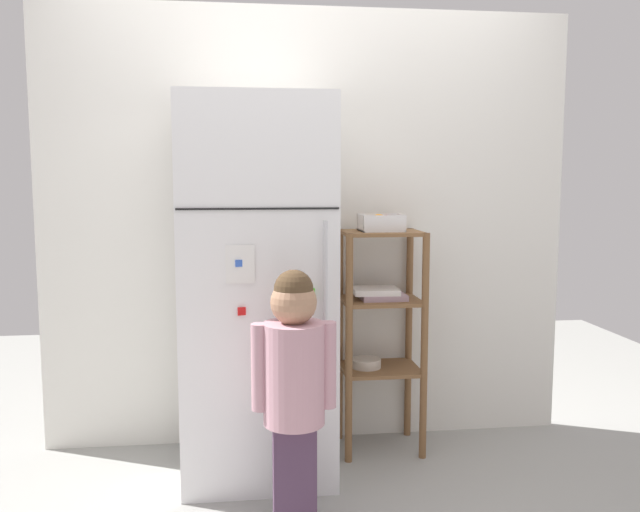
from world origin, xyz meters
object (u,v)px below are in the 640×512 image
Objects in this scene: refrigerator at (257,288)px; fruit_bin at (382,223)px; pantry_shelf_unit at (379,319)px; child_standing at (294,373)px.

refrigerator is 0.71m from fruit_bin.
pantry_shelf_unit is at bearing -136.16° from fruit_bin.
pantry_shelf_unit is (0.62, 0.16, -0.20)m from refrigerator.
child_standing is (0.13, -0.55, -0.25)m from refrigerator.
fruit_bin is (0.50, 0.72, 0.54)m from child_standing.
refrigerator reaches higher than child_standing.
child_standing is at bearing -77.14° from refrigerator.
fruit_bin reaches higher than child_standing.
fruit_bin is at bearing 54.93° from child_standing.
refrigerator reaches higher than fruit_bin.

